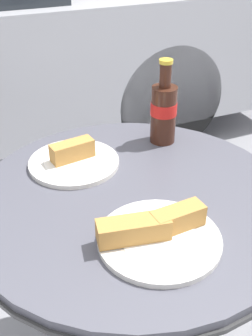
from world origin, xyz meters
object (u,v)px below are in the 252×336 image
Objects in this scene: bistro_table at (132,248)px; lunch_plate_near at (157,234)px; cola_bottle_left at (164,111)px; lunch_plate_far at (74,160)px.

bistro_table is 0.24m from lunch_plate_near.
cola_bottle_left is 1.01× the size of lunch_plate_far.
bistro_table is 3.07× the size of lunch_plate_near.
cola_bottle_left is 0.28m from lunch_plate_far.
lunch_plate_near is at bearing -96.85° from bistro_table.
cola_bottle_left is 0.42m from lunch_plate_near.
lunch_plate_far is (-0.06, 0.34, -0.00)m from lunch_plate_near.
cola_bottle_left reaches higher than bistro_table.
lunch_plate_near is (-0.20, -0.36, -0.07)m from cola_bottle_left.
lunch_plate_near is 1.07× the size of lunch_plate_far.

